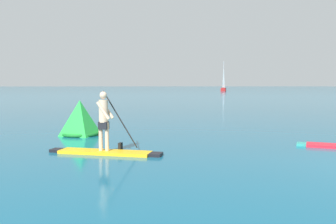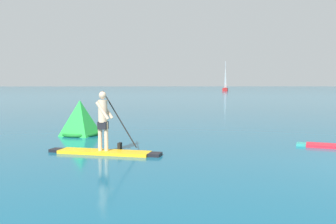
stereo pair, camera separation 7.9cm
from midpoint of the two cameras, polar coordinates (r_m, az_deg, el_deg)
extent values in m
cube|color=yellow|center=(10.95, -9.79, -6.06)|extent=(2.74, 1.31, 0.09)
cube|color=black|center=(10.47, -2.10, -6.49)|extent=(0.44, 0.50, 0.09)
cube|color=black|center=(11.61, -16.71, -5.59)|extent=(0.42, 0.44, 0.09)
cylinder|color=beige|center=(10.85, -9.49, -3.72)|extent=(0.11, 0.11, 0.82)
cylinder|color=beige|center=(10.92, -10.42, -3.68)|extent=(0.11, 0.11, 0.82)
cube|color=black|center=(10.85, -9.98, -2.02)|extent=(0.31, 0.28, 0.22)
cylinder|color=beige|center=(10.81, -10.01, 0.14)|extent=(0.26, 0.26, 0.64)
sphere|color=beige|center=(10.78, -10.04, 2.54)|extent=(0.21, 0.21, 0.21)
cylinder|color=beige|center=(10.93, -9.46, 0.32)|extent=(0.41, 0.19, 0.53)
cylinder|color=beige|center=(10.65, -10.08, 0.21)|extent=(0.41, 0.19, 0.53)
cylinder|color=black|center=(11.08, -7.51, -1.09)|extent=(1.03, 0.33, 1.68)
cube|color=black|center=(11.19, -7.47, -5.48)|extent=(0.13, 0.21, 0.32)
cube|color=teal|center=(12.96, 19.51, -4.63)|extent=(0.44, 0.50, 0.08)
pyramid|color=green|center=(14.92, -13.41, -0.85)|extent=(1.60, 1.60, 1.37)
torus|color=#167226|center=(14.99, -13.36, -3.22)|extent=(1.46, 1.46, 0.12)
cube|color=#A51E1E|center=(94.87, 8.42, 3.41)|extent=(2.22, 4.69, 0.83)
cylinder|color=#B2B2B7|center=(94.88, 8.45, 5.67)|extent=(0.12, 0.12, 6.63)
pyramid|color=white|center=(94.87, 8.45, 5.45)|extent=(0.12, 2.05, 5.73)
camera|label=1|loc=(0.04, -90.15, -0.01)|focal=40.01mm
camera|label=2|loc=(0.04, 89.85, 0.01)|focal=40.01mm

